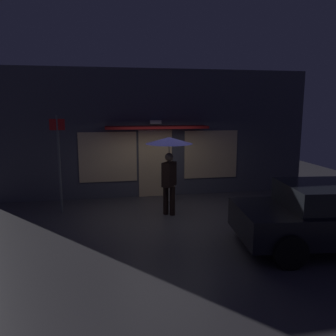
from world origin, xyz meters
TOP-DOWN VIEW (x-y plane):
  - ground_plane at (0.00, 0.00)m, footprint 18.00×18.00m
  - building_facade at (0.00, 2.34)m, footprint 10.42×1.00m
  - person_with_umbrella at (0.06, 0.11)m, footprint 1.26×1.26m
  - street_sign_post at (-2.86, 0.83)m, footprint 0.40×0.07m
  - sidewalk_bollard at (0.41, 1.54)m, footprint 0.25×0.25m

SIDE VIEW (x-z plane):
  - ground_plane at x=0.00m, z-range 0.00..0.00m
  - sidewalk_bollard at x=0.41m, z-range 0.00..0.46m
  - street_sign_post at x=-2.86m, z-range 0.17..2.88m
  - person_with_umbrella at x=0.06m, z-range 0.65..2.79m
  - building_facade at x=0.00m, z-range -0.02..4.11m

